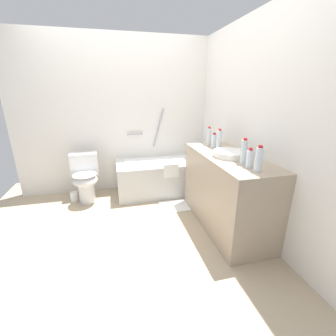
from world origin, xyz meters
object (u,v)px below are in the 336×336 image
(bathtub, at_px, (164,175))
(water_bottle_0, at_px, (219,140))
(water_bottle_5, at_px, (250,159))
(drinking_glass_0, at_px, (211,141))
(bath_mat, at_px, (179,206))
(water_bottle_2, at_px, (214,141))
(water_bottle_1, at_px, (259,159))
(water_bottle_3, at_px, (209,137))
(toilet_paper_roll, at_px, (74,197))
(sink_faucet, at_px, (247,152))
(water_bottle_4, at_px, (244,152))
(sink_basin, at_px, (230,154))
(toilet, at_px, (85,177))

(bathtub, height_order, water_bottle_0, bathtub)
(water_bottle_0, relative_size, water_bottle_5, 1.40)
(water_bottle_5, height_order, drinking_glass_0, water_bottle_5)
(bath_mat, bearing_deg, water_bottle_2, -22.99)
(water_bottle_1, distance_m, water_bottle_3, 1.05)
(water_bottle_5, xyz_separation_m, toilet_paper_roll, (-1.83, 1.48, -0.88))
(drinking_glass_0, bearing_deg, bathtub, 137.01)
(bathtub, relative_size, toilet_paper_roll, 10.53)
(water_bottle_5, distance_m, toilet_paper_roll, 2.52)
(sink_faucet, xyz_separation_m, water_bottle_4, (-0.21, -0.27, 0.09))
(bathtub, distance_m, toilet_paper_roll, 1.37)
(water_bottle_0, height_order, water_bottle_4, water_bottle_0)
(water_bottle_0, xyz_separation_m, bath_mat, (-0.38, 0.31, -0.98))
(water_bottle_4, bearing_deg, bathtub, 108.93)
(water_bottle_2, xyz_separation_m, toilet_paper_roll, (-1.84, 0.68, -0.88))
(water_bottle_3, distance_m, drinking_glass_0, 0.12)
(drinking_glass_0, bearing_deg, sink_basin, -95.53)
(sink_basin, bearing_deg, water_bottle_5, -90.99)
(water_bottle_0, bearing_deg, water_bottle_2, 87.08)
(bath_mat, height_order, toilet_paper_roll, toilet_paper_roll)
(toilet_paper_roll, bearing_deg, water_bottle_2, -20.34)
(water_bottle_5, bearing_deg, toilet, 138.35)
(water_bottle_2, bearing_deg, drinking_glass_0, 74.41)
(water_bottle_3, bearing_deg, bathtub, 129.96)
(water_bottle_5, relative_size, toilet_paper_roll, 1.35)
(bathtub, distance_m, water_bottle_1, 1.82)
(bathtub, xyz_separation_m, bath_mat, (0.10, -0.54, -0.27))
(drinking_glass_0, height_order, toilet_paper_roll, drinking_glass_0)
(sink_basin, height_order, sink_faucet, sink_faucet)
(sink_faucet, xyz_separation_m, drinking_glass_0, (-0.15, 0.62, 0.01))
(drinking_glass_0, distance_m, toilet_paper_roll, 2.13)
(water_bottle_2, height_order, water_bottle_5, same)
(toilet, relative_size, water_bottle_2, 3.74)
(bathtub, xyz_separation_m, drinking_glass_0, (0.54, -0.51, 0.63))
(water_bottle_2, bearing_deg, water_bottle_1, -89.86)
(water_bottle_0, xyz_separation_m, toilet_paper_roll, (-1.84, 0.83, -0.92))
(sink_basin, bearing_deg, toilet_paper_roll, 148.94)
(water_bottle_3, xyz_separation_m, water_bottle_5, (0.00, -0.93, -0.03))
(water_bottle_2, height_order, drinking_glass_0, water_bottle_2)
(sink_faucet, relative_size, drinking_glass_0, 1.75)
(bathtub, height_order, bath_mat, bathtub)
(sink_faucet, distance_m, drinking_glass_0, 0.64)
(water_bottle_2, xyz_separation_m, water_bottle_3, (-0.01, 0.13, 0.03))
(sink_faucet, height_order, water_bottle_0, water_bottle_0)
(toilet_paper_roll, bearing_deg, sink_basin, -31.06)
(sink_faucet, height_order, toilet_paper_roll, sink_faucet)
(toilet, distance_m, water_bottle_4, 2.22)
(water_bottle_0, bearing_deg, water_bottle_1, -89.26)
(water_bottle_1, relative_size, water_bottle_5, 1.27)
(toilet, distance_m, toilet_paper_roll, 0.35)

